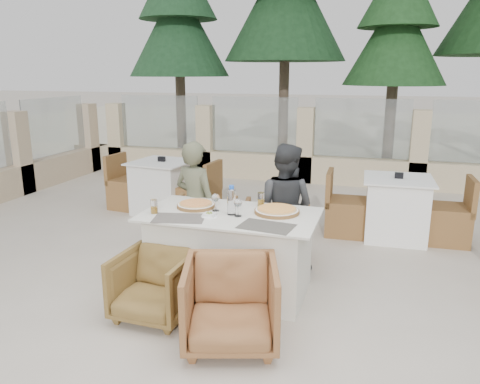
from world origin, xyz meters
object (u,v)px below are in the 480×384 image
(pizza_right, at_px, (277,210))
(bg_table_a, at_px, (163,187))
(armchair_far_right, at_px, (276,233))
(dining_table, at_px, (231,253))
(wine_glass_near, at_px, (238,206))
(diner_right, at_px, (284,207))
(water_bottle, at_px, (232,200))
(diner_left, at_px, (196,205))
(pizza_left, at_px, (196,205))
(wine_glass_centre, at_px, (216,201))
(armchair_far_left, at_px, (202,227))
(armchair_near_right, at_px, (231,304))
(olive_dish, at_px, (209,214))
(beer_glass_right, at_px, (261,199))
(armchair_near_left, at_px, (154,285))
(beer_glass_left, at_px, (154,207))
(bg_table_b, at_px, (396,208))

(pizza_right, xyz_separation_m, bg_table_a, (-2.17, 2.02, -0.41))
(armchair_far_right, bearing_deg, dining_table, 62.70)
(wine_glass_near, xyz_separation_m, armchair_far_right, (0.16, 0.86, -0.53))
(diner_right, bearing_deg, water_bottle, 77.44)
(water_bottle, height_order, diner_left, diner_left)
(pizza_left, relative_size, wine_glass_centre, 1.98)
(pizza_right, height_order, armchair_far_left, pizza_right)
(wine_glass_centre, bearing_deg, armchair_near_right, -63.80)
(water_bottle, height_order, bg_table_a, water_bottle)
(armchair_far_right, xyz_separation_m, diner_right, (0.11, -0.11, 0.33))
(armchair_far_left, relative_size, armchair_near_right, 1.00)
(diner_left, distance_m, diner_right, 0.93)
(pizza_right, relative_size, armchair_near_right, 0.58)
(armchair_far_left, distance_m, bg_table_a, 1.81)
(water_bottle, distance_m, olive_dish, 0.24)
(beer_glass_right, bearing_deg, armchair_far_left, 150.53)
(pizza_right, relative_size, wine_glass_near, 2.26)
(armchair_near_left, xyz_separation_m, bg_table_a, (-1.29, 2.80, 0.10))
(pizza_right, distance_m, armchair_near_right, 1.10)
(wine_glass_near, xyz_separation_m, beer_glass_left, (-0.76, -0.14, -0.03))
(wine_glass_near, height_order, beer_glass_left, wine_glass_near)
(water_bottle, relative_size, armchair_far_right, 0.37)
(armchair_near_right, relative_size, bg_table_b, 0.44)
(beer_glass_right, relative_size, armchair_near_left, 0.21)
(dining_table, relative_size, wine_glass_centre, 8.70)
(armchair_far_right, height_order, diner_right, diner_right)
(water_bottle, xyz_separation_m, beer_glass_left, (-0.69, -0.17, -0.07))
(olive_dish, xyz_separation_m, bg_table_b, (1.66, 2.15, -0.41))
(pizza_right, xyz_separation_m, armchair_far_left, (-1.00, 0.64, -0.47))
(armchair_near_right, distance_m, bg_table_b, 3.10)
(armchair_far_left, height_order, armchair_near_left, armchair_far_left)
(dining_table, xyz_separation_m, beer_glass_left, (-0.67, -0.20, 0.45))
(water_bottle, relative_size, armchair_far_left, 0.38)
(bg_table_a, bearing_deg, diner_right, -28.85)
(bg_table_a, bearing_deg, armchair_far_left, -44.07)
(dining_table, distance_m, armchair_far_right, 0.84)
(armchair_far_left, distance_m, armchair_near_right, 1.84)
(bg_table_b, bearing_deg, wine_glass_near, -126.56)
(beer_glass_right, xyz_separation_m, armchair_far_left, (-0.80, 0.45, -0.51))
(armchair_far_right, height_order, diner_left, diner_left)
(olive_dish, bearing_deg, water_bottle, 37.04)
(beer_glass_right, relative_size, diner_left, 0.10)
(water_bottle, xyz_separation_m, diner_left, (-0.57, 0.52, -0.23))
(diner_right, height_order, bg_table_a, diner_right)
(dining_table, distance_m, wine_glass_near, 0.49)
(pizza_right, distance_m, beer_glass_right, 0.27)
(pizza_left, distance_m, armchair_far_right, 1.05)
(beer_glass_left, relative_size, bg_table_b, 0.08)
(water_bottle, height_order, beer_glass_right, water_bottle)
(beer_glass_left, distance_m, diner_right, 1.37)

